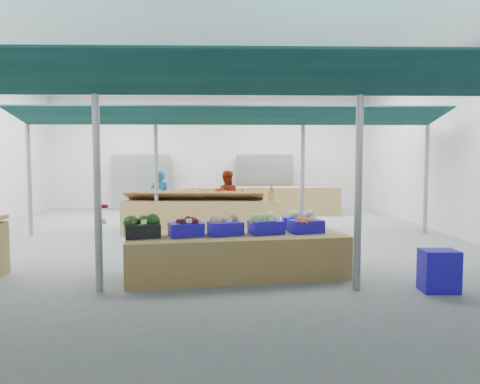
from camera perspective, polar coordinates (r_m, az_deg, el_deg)
The scene contains 23 objects.
floor at distance 9.90m, azimuth -5.75°, elevation -6.19°, with size 13.00×13.00×0.00m, color slate.
hall at distance 11.22m, azimuth -5.26°, elevation 8.57°, with size 13.00×13.00×13.00m.
pole_grid at distance 7.96m, azimuth -1.43°, elevation 4.46°, with size 10.00×4.60×3.00m.
awnings at distance 8.03m, azimuth -1.45°, elevation 11.39°, with size 9.50×7.08×0.30m.
back_shelving_left at distance 16.07m, azimuth -12.99°, elevation 1.23°, with size 2.00×0.50×2.00m, color #B23F33.
back_shelving_right at distance 15.78m, azimuth 3.22°, elevation 1.28°, with size 2.00×0.50×2.00m, color #B23F33.
veg_counter at distance 6.64m, azimuth -0.39°, elevation -8.41°, with size 3.29×1.10×0.64m, color olive.
fruit_counter at distance 10.62m, azimuth -5.14°, elevation -3.27°, with size 3.80×0.90×0.81m, color olive.
far_counter at distance 14.17m, azimuth 2.68°, elevation -1.20°, with size 5.15×1.03×0.93m, color olive.
crate_stack at distance 6.44m, azimuth 25.00°, elevation -9.50°, with size 0.48×0.33×0.57m, color #1C10B7.
vendor_left at distance 11.81m, azimuth -10.60°, elevation -0.87°, with size 0.55×0.36×1.52m, color #175797.
vendor_right at distance 11.65m, azimuth -1.84°, elevation -0.86°, with size 0.74×0.58×1.52m, color maroon.
crate_broccoli at distance 6.48m, azimuth -12.89°, elevation -4.53°, with size 0.58×0.48×0.35m.
crate_beets at distance 6.48m, azimuth -7.21°, elevation -4.68°, with size 0.58×0.48×0.29m.
crate_celeriac at distance 6.53m, azimuth -1.98°, elevation -4.48°, with size 0.58×0.48×0.31m.
crate_cabbage at distance 6.64m, azimuth 3.51°, elevation -4.22°, with size 0.58×0.48×0.35m.
crate_carrots at distance 6.83m, azimuth 8.76°, elevation -4.44°, with size 0.58×0.48×0.29m.
sparrow at distance 6.36m, azimuth -14.29°, elevation -3.89°, with size 0.12×0.09×0.11m.
pole_ribbon at distance 6.58m, azimuth -17.71°, elevation -2.02°, with size 0.12×0.12×0.28m.
apple_heap_yellow at distance 10.60m, azimuth -10.08°, elevation -0.21°, with size 1.94×0.83×0.27m.
apple_heap_red at distance 10.42m, azimuth -1.00°, elevation -0.22°, with size 1.54×0.80×0.27m.
pineapple at distance 10.43m, azimuth 4.22°, elevation -0.14°, with size 0.14×0.14×0.39m.
crate_extra at distance 7.21m, azimuth 7.71°, elevation -3.69°, with size 0.50×0.40×0.32m.
Camera 1 is at (0.78, -9.71, 1.75)m, focal length 32.00 mm.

